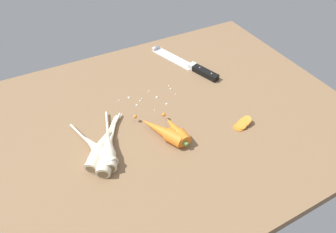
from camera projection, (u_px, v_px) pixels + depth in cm
name	position (u px, v px, depth cm)	size (l,w,h in cm)	color
ground_plane	(165.00, 120.00, 93.90)	(120.00, 90.00, 4.00)	brown
chefs_knife	(181.00, 61.00, 114.07)	(14.31, 33.95, 4.18)	silver
whole_carrot	(163.00, 131.00, 84.81)	(10.62, 17.77, 4.20)	orange
whole_carrot_second	(176.00, 131.00, 84.98)	(4.37, 14.83, 4.20)	orange
parsnip_front	(101.00, 148.00, 80.34)	(16.43, 18.97, 4.00)	beige
parsnip_mid_left	(108.00, 147.00, 80.52)	(8.73, 23.01, 4.00)	beige
parsnip_mid_right	(98.00, 150.00, 79.92)	(8.61, 21.64, 4.00)	beige
parsnip_back	(108.00, 152.00, 79.34)	(13.08, 21.08, 4.00)	beige
parsnip_outer	(101.00, 146.00, 80.84)	(13.37, 16.49, 4.00)	beige
carrot_slice_stack	(243.00, 124.00, 88.80)	(6.51, 3.68, 2.57)	orange
mince_crumbs	(145.00, 100.00, 97.63)	(21.39, 10.68, 0.89)	silver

